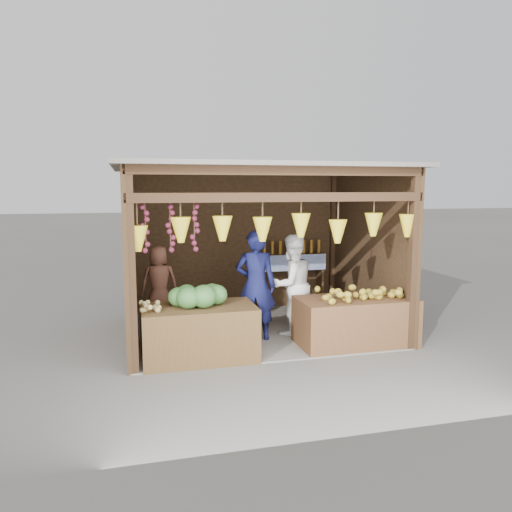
{
  "coord_description": "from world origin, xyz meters",
  "views": [
    {
      "loc": [
        -1.96,
        -7.64,
        2.33
      ],
      "look_at": [
        -0.02,
        -0.1,
        1.25
      ],
      "focal_mm": 35.0,
      "sensor_mm": 36.0,
      "label": 1
    }
  ],
  "objects_px": {
    "woman_standing": "(291,285)",
    "vendor_seated": "(159,282)",
    "counter_left": "(199,333)",
    "counter_right": "(355,321)",
    "man_standing": "(256,285)"
  },
  "relations": [
    {
      "from": "counter_left",
      "to": "vendor_seated",
      "type": "relative_size",
      "value": 1.33
    },
    {
      "from": "woman_standing",
      "to": "counter_right",
      "type": "bearing_deg",
      "value": 116.05
    },
    {
      "from": "woman_standing",
      "to": "vendor_seated",
      "type": "bearing_deg",
      "value": -25.12
    },
    {
      "from": "counter_right",
      "to": "counter_left",
      "type": "bearing_deg",
      "value": -179.11
    },
    {
      "from": "man_standing",
      "to": "woman_standing",
      "type": "bearing_deg",
      "value": -146.31
    },
    {
      "from": "counter_right",
      "to": "man_standing",
      "type": "bearing_deg",
      "value": 155.92
    },
    {
      "from": "counter_left",
      "to": "counter_right",
      "type": "height_order",
      "value": "counter_left"
    },
    {
      "from": "counter_left",
      "to": "man_standing",
      "type": "bearing_deg",
      "value": 33.96
    },
    {
      "from": "counter_left",
      "to": "counter_right",
      "type": "distance_m",
      "value": 2.33
    },
    {
      "from": "counter_left",
      "to": "man_standing",
      "type": "relative_size",
      "value": 0.9
    },
    {
      "from": "counter_left",
      "to": "vendor_seated",
      "type": "height_order",
      "value": "vendor_seated"
    },
    {
      "from": "woman_standing",
      "to": "counter_left",
      "type": "bearing_deg",
      "value": 10.15
    },
    {
      "from": "counter_left",
      "to": "vendor_seated",
      "type": "bearing_deg",
      "value": 112.13
    },
    {
      "from": "counter_right",
      "to": "woman_standing",
      "type": "distance_m",
      "value": 1.16
    },
    {
      "from": "counter_left",
      "to": "woman_standing",
      "type": "relative_size",
      "value": 0.96
    }
  ]
}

